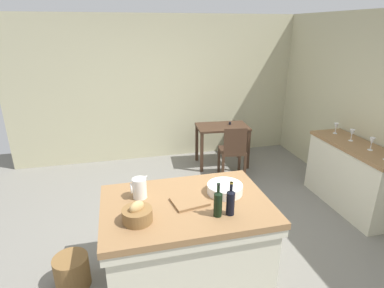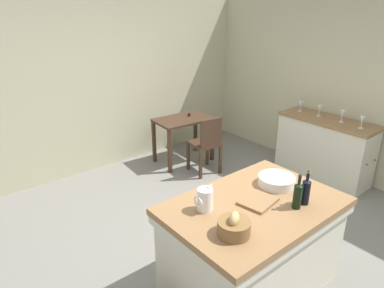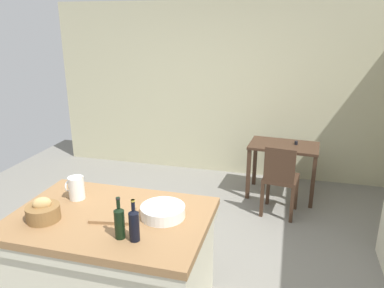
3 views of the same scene
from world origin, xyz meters
name	(u,v)px [view 1 (image 1 of 3)]	position (x,y,z in m)	size (l,w,h in m)	color
ground_plane	(194,234)	(0.00, 0.00, 0.00)	(6.76, 6.76, 0.00)	slate
wall_back	(160,89)	(0.00, 2.60, 1.30)	(5.32, 0.12, 2.60)	#B7B28E
island_table	(186,240)	(-0.25, -0.69, 0.48)	(1.52, 1.04, 0.88)	olive
side_cabinet	(352,176)	(2.26, 0.12, 0.46)	(0.52, 1.40, 0.91)	olive
writing_desk	(222,132)	(0.99, 1.89, 0.62)	(0.94, 0.63, 0.79)	#3D281C
wooden_chair	(233,150)	(0.98, 1.31, 0.50)	(0.45, 0.45, 0.91)	#3D281C
pitcher	(139,188)	(-0.65, -0.50, 0.98)	(0.17, 0.13, 0.24)	white
wash_bowl	(225,189)	(0.15, -0.60, 0.93)	(0.34, 0.34, 0.09)	white
bread_basket	(137,214)	(-0.70, -0.88, 0.95)	(0.25, 0.25, 0.18)	brown
cutting_board	(190,201)	(-0.22, -0.70, 0.90)	(0.30, 0.25, 0.02)	olive
wine_bottle_dark	(231,201)	(0.07, -0.96, 1.01)	(0.07, 0.07, 0.30)	black
wine_bottle_amber	(218,203)	(-0.04, -0.96, 1.01)	(0.07, 0.07, 0.30)	black
wine_glass_left	(372,142)	(2.28, -0.06, 1.03)	(0.07, 0.07, 0.17)	white
wine_glass_middle	(352,133)	(2.29, 0.30, 1.02)	(0.07, 0.07, 0.16)	white
wine_glass_right	(336,126)	(2.28, 0.62, 1.02)	(0.07, 0.07, 0.16)	white
wicker_hamper	(72,272)	(-1.35, -0.50, 0.16)	(0.33, 0.33, 0.32)	brown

